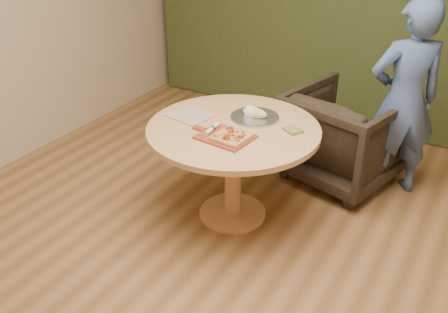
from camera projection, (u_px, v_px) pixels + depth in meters
room_shell at (211, 85)px, 2.40m from camera, size 5.04×6.04×2.84m
pedestal_table at (233, 145)px, 3.57m from camera, size 1.23×1.23×0.75m
pizza_paddle at (224, 137)px, 3.35m from camera, size 0.46×0.31×0.01m
flatbread_pizza at (231, 137)px, 3.31m from camera, size 0.24×0.24×0.04m
cutlery_roll at (212, 128)px, 3.42m from camera, size 0.04×0.20×0.03m
newspaper at (190, 115)px, 3.66m from camera, size 0.34×0.30×0.01m
serving_tray at (255, 117)px, 3.63m from camera, size 0.36×0.36×0.02m
bread_roll at (254, 113)px, 3.62m from camera, size 0.19×0.09×0.09m
green_packet at (293, 130)px, 3.44m from camera, size 0.15×0.14×0.02m
armchair at (345, 132)px, 4.15m from camera, size 1.01×0.98×0.87m
person_standing at (404, 101)px, 3.82m from camera, size 0.69×0.65×1.58m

